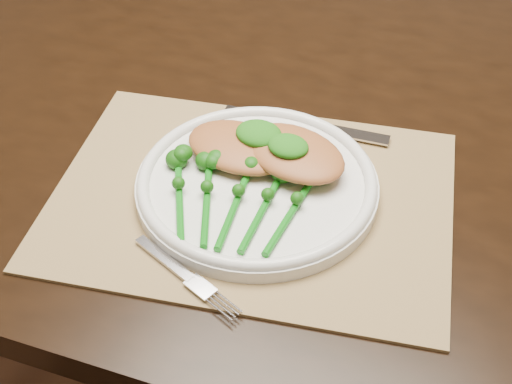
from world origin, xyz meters
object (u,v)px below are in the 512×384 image
at_px(dinner_plate, 257,183).
at_px(chicken_fillet_left, 239,147).
at_px(placemat, 252,198).
at_px(broccolini_bundle, 234,208).
at_px(dining_table, 263,280).

height_order(dinner_plate, chicken_fillet_left, chicken_fillet_left).
height_order(placemat, broccolini_bundle, broccolini_bundle).
distance_m(dinner_plate, broccolini_bundle, 0.06).
xyz_separation_m(dinner_plate, broccolini_bundle, (-0.00, -0.06, 0.01)).
distance_m(dinner_plate, chicken_fillet_left, 0.05).
height_order(chicken_fillet_left, broccolini_bundle, chicken_fillet_left).
bearing_deg(broccolini_bundle, placemat, 74.99).
distance_m(dining_table, chicken_fillet_left, 0.43).
bearing_deg(dinner_plate, dining_table, 113.11).
relative_size(dining_table, placemat, 3.66).
relative_size(dining_table, broccolini_bundle, 8.46).
bearing_deg(placemat, broccolini_bundle, -103.32).
bearing_deg(dining_table, broccolini_bundle, -80.10).
bearing_deg(placemat, dining_table, 97.31).
height_order(dinner_plate, broccolini_bundle, broccolini_bundle).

